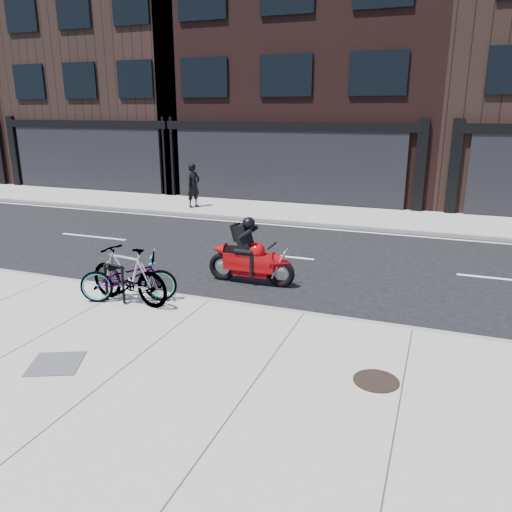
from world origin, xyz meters
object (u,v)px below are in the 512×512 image
at_px(bike_rack, 114,280).
at_px(bicycle_front, 128,277).
at_px(bicycle_rear, 128,275).
at_px(motorcycle, 254,257).
at_px(pedestrian, 193,185).
at_px(manhole_cover, 376,381).
at_px(utility_grate, 56,364).

height_order(bike_rack, bicycle_front, bicycle_front).
xyz_separation_m(bicycle_rear, motorcycle, (1.83, 2.29, -0.07)).
xyz_separation_m(pedestrian, manhole_cover, (8.68, -11.14, -0.87)).
bearing_deg(manhole_cover, bicycle_rear, 164.83).
xyz_separation_m(bicycle_rear, pedestrian, (-3.59, 9.76, 0.29)).
distance_m(bicycle_front, pedestrian, 10.34).
bearing_deg(bike_rack, manhole_cover, -13.64).
relative_size(bike_rack, manhole_cover, 1.20).
xyz_separation_m(pedestrian, utility_grate, (4.00, -12.35, -0.87)).
height_order(motorcycle, manhole_cover, motorcycle).
distance_m(motorcycle, manhole_cover, 4.93).
distance_m(bicycle_rear, pedestrian, 10.41).
height_order(bicycle_front, utility_grate, bicycle_front).
bearing_deg(motorcycle, manhole_cover, -48.79).
relative_size(pedestrian, manhole_cover, 2.65).
distance_m(bike_rack, motorcycle, 3.18).
bearing_deg(motorcycle, pedestrian, 125.58).
bearing_deg(utility_grate, bicycle_front, 99.77).
height_order(bike_rack, manhole_cover, bike_rack).
bearing_deg(bike_rack, bicycle_rear, 13.63).
xyz_separation_m(bicycle_front, bicycle_rear, (0.05, -0.06, 0.08)).
distance_m(bicycle_front, utility_grate, 2.73).
height_order(bike_rack, pedestrian, pedestrian).
bearing_deg(bike_rack, pedestrian, 108.53).
xyz_separation_m(bicycle_front, manhole_cover, (5.14, -1.44, -0.50)).
distance_m(motorcycle, utility_grate, 5.11).
distance_m(bike_rack, pedestrian, 10.38).
xyz_separation_m(bike_rack, utility_grate, (0.70, -2.52, -0.46)).
relative_size(bike_rack, pedestrian, 0.45).
bearing_deg(pedestrian, bike_rack, -143.26).
bearing_deg(manhole_cover, utility_grate, -165.49).
relative_size(bike_rack, motorcycle, 0.38).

